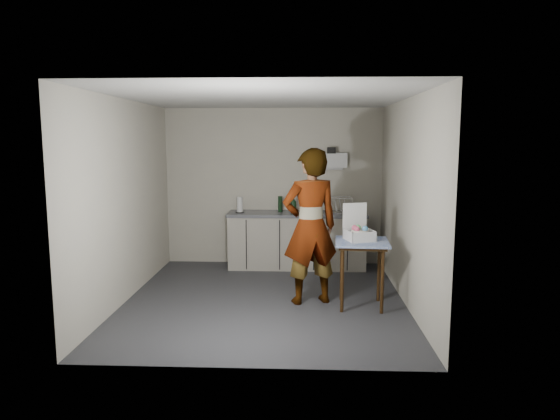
{
  "coord_description": "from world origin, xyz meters",
  "views": [
    {
      "loc": [
        0.47,
        -6.31,
        2.08
      ],
      "look_at": [
        0.18,
        0.45,
        1.12
      ],
      "focal_mm": 32.0,
      "sensor_mm": 36.0,
      "label": 1
    }
  ],
  "objects_px": {
    "kitchen_counter": "(297,242)",
    "dark_bottle": "(280,204)",
    "side_table": "(362,249)",
    "bakery_box": "(359,232)",
    "dish_rack": "(341,209)",
    "soap_bottle": "(293,205)",
    "soda_can": "(302,208)",
    "paper_towel": "(240,205)",
    "standing_man": "(310,227)"
  },
  "relations": [
    {
      "from": "standing_man",
      "to": "side_table",
      "type": "bearing_deg",
      "value": 149.99
    },
    {
      "from": "side_table",
      "to": "dish_rack",
      "type": "xyz_separation_m",
      "value": [
        -0.11,
        1.9,
        0.24
      ]
    },
    {
      "from": "side_table",
      "to": "paper_towel",
      "type": "relative_size",
      "value": 3.32
    },
    {
      "from": "kitchen_counter",
      "to": "bakery_box",
      "type": "relative_size",
      "value": 4.98
    },
    {
      "from": "paper_towel",
      "to": "soda_can",
      "type": "bearing_deg",
      "value": 5.47
    },
    {
      "from": "side_table",
      "to": "soda_can",
      "type": "height_order",
      "value": "soda_can"
    },
    {
      "from": "kitchen_counter",
      "to": "bakery_box",
      "type": "xyz_separation_m",
      "value": [
        0.79,
        -1.86,
        0.51
      ]
    },
    {
      "from": "kitchen_counter",
      "to": "dark_bottle",
      "type": "relative_size",
      "value": 8.68
    },
    {
      "from": "kitchen_counter",
      "to": "soda_can",
      "type": "bearing_deg",
      "value": 27.51
    },
    {
      "from": "paper_towel",
      "to": "bakery_box",
      "type": "xyz_separation_m",
      "value": [
        1.72,
        -1.81,
        -0.09
      ]
    },
    {
      "from": "kitchen_counter",
      "to": "standing_man",
      "type": "bearing_deg",
      "value": -84.16
    },
    {
      "from": "side_table",
      "to": "soap_bottle",
      "type": "distance_m",
      "value": 2.06
    },
    {
      "from": "standing_man",
      "to": "bakery_box",
      "type": "xyz_separation_m",
      "value": [
        0.6,
        -0.07,
        -0.05
      ]
    },
    {
      "from": "standing_man",
      "to": "bakery_box",
      "type": "height_order",
      "value": "standing_man"
    },
    {
      "from": "kitchen_counter",
      "to": "dish_rack",
      "type": "xyz_separation_m",
      "value": [
        0.71,
        -0.02,
        0.54
      ]
    },
    {
      "from": "soda_can",
      "to": "dark_bottle",
      "type": "xyz_separation_m",
      "value": [
        -0.36,
        0.03,
        0.07
      ]
    },
    {
      "from": "paper_towel",
      "to": "dark_bottle",
      "type": "bearing_deg",
      "value": 10.8
    },
    {
      "from": "soap_bottle",
      "to": "kitchen_counter",
      "type": "bearing_deg",
      "value": 55.72
    },
    {
      "from": "side_table",
      "to": "dark_bottle",
      "type": "bearing_deg",
      "value": 122.58
    },
    {
      "from": "side_table",
      "to": "dish_rack",
      "type": "relative_size",
      "value": 2.27
    },
    {
      "from": "side_table",
      "to": "bakery_box",
      "type": "bearing_deg",
      "value": 125.46
    },
    {
      "from": "dark_bottle",
      "to": "side_table",
      "type": "bearing_deg",
      "value": -61.11
    },
    {
      "from": "kitchen_counter",
      "to": "dark_bottle",
      "type": "bearing_deg",
      "value": 165.34
    },
    {
      "from": "side_table",
      "to": "dish_rack",
      "type": "height_order",
      "value": "dish_rack"
    },
    {
      "from": "dark_bottle",
      "to": "standing_man",
      "type": "bearing_deg",
      "value": -76.14
    },
    {
      "from": "side_table",
      "to": "soap_bottle",
      "type": "xyz_separation_m",
      "value": [
        -0.88,
        1.83,
        0.32
      ]
    },
    {
      "from": "soap_bottle",
      "to": "dish_rack",
      "type": "height_order",
      "value": "soap_bottle"
    },
    {
      "from": "soap_bottle",
      "to": "bakery_box",
      "type": "bearing_deg",
      "value": -64.61
    },
    {
      "from": "kitchen_counter",
      "to": "standing_man",
      "type": "distance_m",
      "value": 1.88
    },
    {
      "from": "soda_can",
      "to": "dish_rack",
      "type": "relative_size",
      "value": 0.33
    },
    {
      "from": "kitchen_counter",
      "to": "dark_bottle",
      "type": "xyz_separation_m",
      "value": [
        -0.28,
        0.07,
        0.61
      ]
    },
    {
      "from": "dark_bottle",
      "to": "bakery_box",
      "type": "distance_m",
      "value": 2.21
    },
    {
      "from": "soap_bottle",
      "to": "bakery_box",
      "type": "xyz_separation_m",
      "value": [
        0.84,
        -1.78,
        -0.11
      ]
    },
    {
      "from": "dish_rack",
      "to": "kitchen_counter",
      "type": "bearing_deg",
      "value": 178.4
    },
    {
      "from": "soap_bottle",
      "to": "soda_can",
      "type": "distance_m",
      "value": 0.21
    },
    {
      "from": "dark_bottle",
      "to": "kitchen_counter",
      "type": "bearing_deg",
      "value": -14.66
    },
    {
      "from": "kitchen_counter",
      "to": "dish_rack",
      "type": "relative_size",
      "value": 6.06
    },
    {
      "from": "dark_bottle",
      "to": "bakery_box",
      "type": "height_order",
      "value": "bakery_box"
    },
    {
      "from": "side_table",
      "to": "standing_man",
      "type": "xyz_separation_m",
      "value": [
        -0.64,
        0.13,
        0.26
      ]
    },
    {
      "from": "dark_bottle",
      "to": "bakery_box",
      "type": "xyz_separation_m",
      "value": [
        1.06,
        -1.93,
        -0.1
      ]
    },
    {
      "from": "kitchen_counter",
      "to": "dish_rack",
      "type": "distance_m",
      "value": 0.89
    },
    {
      "from": "dark_bottle",
      "to": "bakery_box",
      "type": "relative_size",
      "value": 0.57
    },
    {
      "from": "dark_bottle",
      "to": "paper_towel",
      "type": "distance_m",
      "value": 0.66
    },
    {
      "from": "side_table",
      "to": "dark_bottle",
      "type": "distance_m",
      "value": 2.29
    },
    {
      "from": "standing_man",
      "to": "kitchen_counter",
      "type": "bearing_deg",
      "value": -102.62
    },
    {
      "from": "standing_man",
      "to": "dark_bottle",
      "type": "relative_size",
      "value": 7.68
    },
    {
      "from": "kitchen_counter",
      "to": "dish_rack",
      "type": "height_order",
      "value": "dish_rack"
    },
    {
      "from": "side_table",
      "to": "soap_bottle",
      "type": "height_order",
      "value": "soap_bottle"
    },
    {
      "from": "soda_can",
      "to": "kitchen_counter",
      "type": "bearing_deg",
      "value": -152.49
    },
    {
      "from": "kitchen_counter",
      "to": "side_table",
      "type": "height_order",
      "value": "kitchen_counter"
    }
  ]
}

